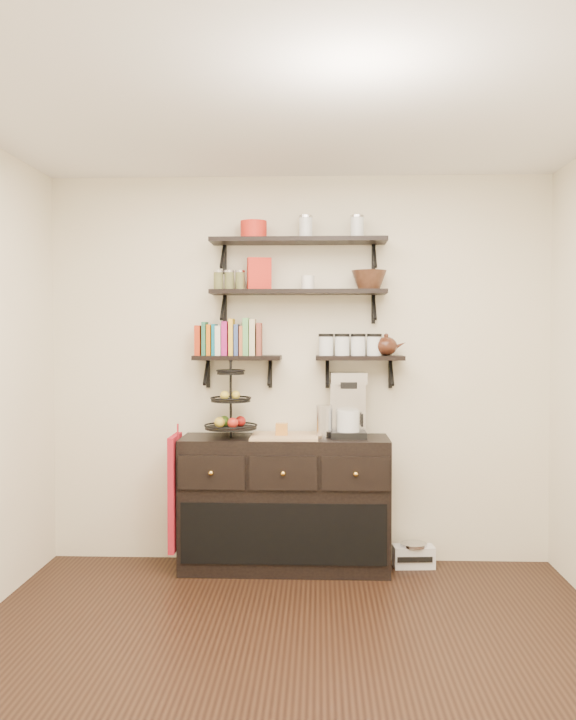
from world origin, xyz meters
The scene contains 21 objects.
floor centered at (0.00, 0.00, 0.00)m, with size 3.50×3.50×0.00m, color black.
ceiling centered at (0.00, 0.00, 2.70)m, with size 3.50×3.50×0.02m, color white.
back_wall centered at (0.00, 1.75, 1.35)m, with size 3.50×0.02×2.70m, color white.
shelf_top centered at (0.00, 1.62, 2.23)m, with size 1.20×0.27×0.23m.
shelf_mid centered at (0.00, 1.62, 1.88)m, with size 1.20×0.27×0.23m.
shelf_low_left centered at (-0.42, 1.63, 1.43)m, with size 0.60×0.25×0.23m.
shelf_low_right centered at (0.42, 1.63, 1.43)m, with size 0.60×0.25×0.23m.
cookbooks centered at (-0.47, 1.63, 1.57)m, with size 0.43×0.15×0.26m.
glass_canisters centered at (0.36, 1.63, 1.51)m, with size 0.43×0.10×0.13m.
sideboard centered at (-0.09, 1.51, 0.45)m, with size 1.40×0.50×0.92m.
fruit_stand centered at (-0.45, 1.52, 1.08)m, with size 0.35×0.35×0.51m.
candle centered at (-0.11, 1.51, 0.96)m, with size 0.08×0.08×0.08m, color #B57029.
coffee_maker centered at (0.34, 1.54, 1.11)m, with size 0.25×0.24×0.44m.
thermal_carafe centered at (0.18, 1.49, 1.01)m, with size 0.11×0.11×0.22m, color silver.
apron centered at (-0.82, 1.41, 0.54)m, with size 0.04×0.33×0.76m, color maroon.
radio centered at (0.79, 1.59, 0.08)m, with size 0.29×0.20×0.17m.
recipe_box centered at (-0.27, 1.61, 2.01)m, with size 0.16×0.06×0.22m, color red.
walnut_bowl centered at (0.48, 1.61, 1.96)m, with size 0.24×0.24×0.13m, color black, non-canonical shape.
ramekins centered at (0.06, 1.61, 1.95)m, with size 0.09×0.09×0.10m, color white.
teapot centered at (0.60, 1.63, 1.53)m, with size 0.20×0.15×0.15m, color #381B11, non-canonical shape.
red_pot centered at (-0.31, 1.61, 2.31)m, with size 0.18×0.18×0.12m, color red.
Camera 1 is at (0.14, -3.60, 1.60)m, focal length 38.00 mm.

